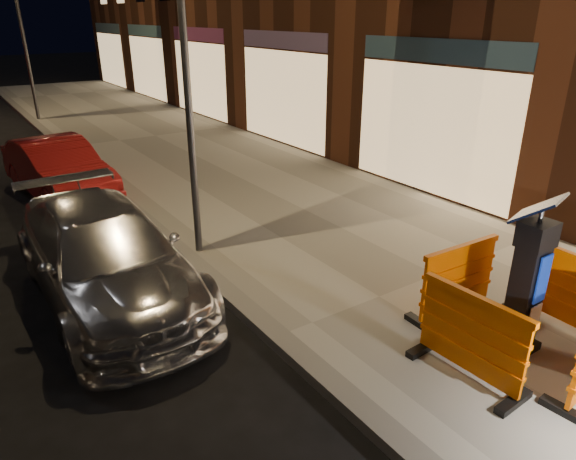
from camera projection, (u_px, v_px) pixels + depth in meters
ground_plane at (280, 344)px, 6.75m from camera, size 120.00×120.00×0.00m
sidewalk at (435, 279)px, 8.28m from camera, size 6.00×60.00×0.15m
kerb at (280, 340)px, 6.72m from camera, size 0.30×60.00×0.15m
parking_kiosk at (528, 281)px, 6.06m from camera, size 0.61×0.61×1.91m
barrier_back at (458, 281)px, 6.95m from camera, size 1.39×0.62×1.06m
barrier_kerbside at (471, 337)px, 5.73m from camera, size 0.62×1.39×1.06m
barrier_bldgside at (564, 290)px, 6.72m from camera, size 0.60×1.38×1.06m
car_silver at (112, 297)px, 7.89m from camera, size 1.98×4.86×1.41m
car_red at (63, 196)px, 12.28m from camera, size 1.93×4.24×1.35m
street_lamp_mid at (186, 75)px, 7.95m from camera, size 0.12×0.12×6.00m
street_lamp_far at (24, 39)px, 19.39m from camera, size 0.12×0.12×6.00m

